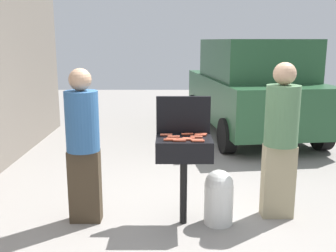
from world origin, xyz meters
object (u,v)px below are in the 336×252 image
Objects in this scene: hot_dog_4 at (195,137)px; hot_dog_12 at (196,140)px; hot_dog_6 at (171,139)px; hot_dog_10 at (178,141)px; hot_dog_7 at (168,140)px; parked_minivan at (249,87)px; person_right at (279,135)px; hot_dog_5 at (172,137)px; hot_dog_0 at (165,135)px; bbq_grill at (183,151)px; hot_dog_1 at (184,139)px; hot_dog_8 at (186,134)px; hot_dog_3 at (187,139)px; person_left at (82,141)px; propane_tank at (217,196)px; hot_dog_11 at (200,134)px; hot_dog_2 at (197,141)px; hot_dog_9 at (199,135)px.

hot_dog_4 and hot_dog_12 have the same top height.
hot_dog_10 is (0.07, -0.07, 0.00)m from hot_dog_6.
hot_dog_4 and hot_dog_7 have the same top height.
person_right is at bearing 75.95° from parked_minivan.
hot_dog_5 is at bearing 72.65° from hot_dog_7.
hot_dog_0 and hot_dog_12 have the same top height.
bbq_grill is at bearing -178.41° from hot_dog_4.
person_right reaches higher than hot_dog_12.
hot_dog_0 is at bearing 110.10° from hot_dog_6.
hot_dog_1 and hot_dog_8 have the same top height.
person_right is (1.24, 0.30, -0.03)m from hot_dog_7.
person_right is at bearing 13.45° from hot_dog_3.
bbq_grill is 0.25m from hot_dog_7.
person_left is (-1.22, 0.19, -0.06)m from hot_dog_12.
hot_dog_8 is (0.19, 0.26, 0.00)m from hot_dog_7.
bbq_grill is at bearing -2.23° from person_left.
hot_dog_12 is 0.21× the size of propane_tank.
person_left reaches higher than hot_dog_3.
hot_dog_11 is (0.06, 0.12, 0.00)m from hot_dog_4.
hot_dog_3 is 1.00× the size of hot_dog_10.
hot_dog_0 is at bearing -12.82° from person_right.
parked_minivan reaches higher than hot_dog_5.
hot_dog_10 is at bearing -173.05° from hot_dog_12.
hot_dog_1 is (0.20, -0.20, 0.00)m from hot_dog_0.
hot_dog_2 is 0.73m from propane_tank.
parked_minivan is at bearing 58.71° from person_left.
hot_dog_0 is at bearing -171.45° from hot_dog_8.
hot_dog_4 is 0.08× the size of person_left.
hot_dog_1 is 0.05m from hot_dog_3.
parked_minivan is at bearing 70.26° from hot_dog_1.
bbq_grill is 7.51× the size of hot_dog_8.
person_left reaches higher than hot_dog_8.
hot_dog_5 and hot_dog_11 have the same top height.
hot_dog_1 is 0.77m from propane_tank.
hot_dog_11 is at bearing 20.81° from hot_dog_5.
hot_dog_1 is 0.29m from hot_dog_11.
propane_tank is at bearing -33.79° from hot_dog_11.
hot_dog_9 is (0.29, 0.07, 0.00)m from hot_dog_5.
hot_dog_5 is (-0.12, 0.11, 0.00)m from hot_dog_1.
hot_dog_1 reaches higher than bbq_grill.
parked_minivan is at bearing 69.66° from hot_dog_8.
hot_dog_4 is (-0.01, 0.17, 0.00)m from hot_dog_2.
hot_dog_1 is 0.21× the size of propane_tank.
hot_dog_2 and hot_dog_12 have the same top height.
hot_dog_10 is (0.10, -0.03, 0.00)m from hot_dog_7.
propane_tank is at bearing 25.75° from hot_dog_12.
hot_dog_11 is (0.15, 0.19, 0.00)m from hot_dog_3.
hot_dog_10 is (-0.05, -0.15, 0.16)m from bbq_grill.
hot_dog_12 is at bearing -10.29° from hot_dog_6.
hot_dog_12 is at bearing -14.90° from hot_dog_1.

